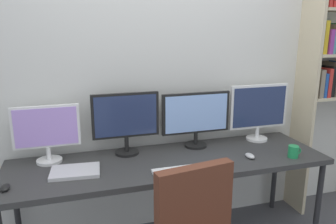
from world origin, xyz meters
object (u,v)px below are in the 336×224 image
(laptop_closed, at_px, (75,171))
(monitor_far_right, at_px, (258,110))
(keyboard_main, at_px, (180,171))
(mouse_left_side, at_px, (5,187))
(monitor_far_left, at_px, (47,131))
(monitor_center_left, at_px, (126,120))
(desk, at_px, (170,166))
(mouse_right_side, at_px, (250,156))
(coffee_mug, at_px, (294,152))
(monitor_center_right, at_px, (196,116))

(laptop_closed, bearing_deg, monitor_far_right, 14.51)
(keyboard_main, relative_size, mouse_left_side, 3.83)
(mouse_left_side, height_order, laptop_closed, mouse_left_side)
(monitor_far_left, xyz_separation_m, monitor_far_right, (1.70, 0.00, 0.04))
(monitor_center_left, bearing_deg, desk, -36.91)
(laptop_closed, bearing_deg, desk, 8.50)
(desk, relative_size, mouse_right_side, 24.33)
(desk, xyz_separation_m, monitor_far_right, (0.85, 0.21, 0.32))
(laptop_closed, distance_m, coffee_mug, 1.58)
(monitor_far_left, xyz_separation_m, monitor_center_left, (0.57, 0.00, 0.04))
(monitor_center_right, xyz_separation_m, monitor_far_right, (0.57, 0.00, 0.01))
(desk, distance_m, keyboard_main, 0.24)
(desk, relative_size, monitor_far_left, 5.08)
(mouse_right_side, bearing_deg, coffee_mug, -14.35)
(keyboard_main, bearing_deg, monitor_far_right, 27.55)
(monitor_far_left, distance_m, keyboard_main, 0.98)
(monitor_far_left, height_order, mouse_right_side, monitor_far_left)
(monitor_far_left, relative_size, mouse_left_side, 4.79)
(mouse_right_side, height_order, coffee_mug, coffee_mug)
(keyboard_main, relative_size, mouse_right_side, 3.83)
(monitor_center_right, height_order, laptop_closed, monitor_center_right)
(desk, relative_size, monitor_center_right, 4.15)
(mouse_left_side, bearing_deg, desk, 8.52)
(monitor_center_left, bearing_deg, laptop_closed, -147.18)
(monitor_far_right, height_order, laptop_closed, monitor_far_right)
(monitor_center_left, height_order, laptop_closed, monitor_center_left)
(monitor_far_right, relative_size, coffee_mug, 4.96)
(monitor_center_left, xyz_separation_m, laptop_closed, (-0.39, -0.25, -0.26))
(mouse_left_side, xyz_separation_m, laptop_closed, (0.41, 0.12, -0.00))
(monitor_far_left, xyz_separation_m, keyboard_main, (0.85, -0.44, -0.22))
(monitor_center_right, bearing_deg, laptop_closed, -165.22)
(desk, distance_m, monitor_center_right, 0.47)
(keyboard_main, bearing_deg, coffee_mug, 0.70)
(desk, xyz_separation_m, mouse_right_side, (0.58, -0.14, 0.07))
(desk, relative_size, keyboard_main, 6.36)
(monitor_center_right, height_order, keyboard_main, monitor_center_right)
(keyboard_main, bearing_deg, laptop_closed, 164.27)
(monitor_center_right, height_order, mouse_left_side, monitor_center_right)
(coffee_mug, bearing_deg, monitor_far_right, 96.72)
(coffee_mug, bearing_deg, keyboard_main, -179.30)
(monitor_center_left, distance_m, monitor_far_right, 1.13)
(monitor_center_left, height_order, keyboard_main, monitor_center_left)
(monitor_center_right, xyz_separation_m, keyboard_main, (-0.28, -0.44, -0.24))
(desk, xyz_separation_m, monitor_center_right, (0.28, 0.21, 0.30))
(monitor_center_right, xyz_separation_m, laptop_closed, (-0.96, -0.25, -0.24))
(mouse_right_side, xyz_separation_m, coffee_mug, (0.32, -0.08, 0.03))
(monitor_far_right, bearing_deg, monitor_center_left, -180.00)
(mouse_right_side, bearing_deg, desk, 166.66)
(desk, height_order, laptop_closed, laptop_closed)
(monitor_far_right, relative_size, keyboard_main, 1.43)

